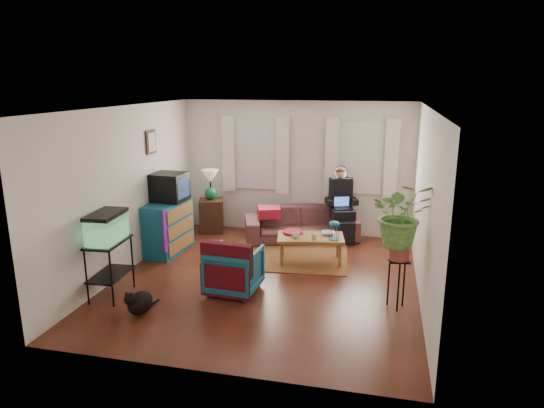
% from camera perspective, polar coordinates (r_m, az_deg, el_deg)
% --- Properties ---
extents(floor, '(4.50, 5.00, 0.01)m').
position_cam_1_polar(floor, '(7.54, -0.69, -8.87)').
color(floor, '#4F2B14').
rests_on(floor, ground).
extents(ceiling, '(4.50, 5.00, 0.01)m').
position_cam_1_polar(ceiling, '(6.93, -0.76, 11.27)').
color(ceiling, white).
rests_on(ceiling, wall_back).
extents(wall_back, '(4.50, 0.01, 2.60)m').
position_cam_1_polar(wall_back, '(9.52, 2.86, 4.24)').
color(wall_back, silver).
rests_on(wall_back, floor).
extents(wall_front, '(4.50, 0.01, 2.60)m').
position_cam_1_polar(wall_front, '(4.84, -7.82, -6.06)').
color(wall_front, silver).
rests_on(wall_front, floor).
extents(wall_left, '(0.01, 5.00, 2.60)m').
position_cam_1_polar(wall_left, '(7.95, -16.68, 1.61)').
color(wall_left, silver).
rests_on(wall_left, floor).
extents(wall_right, '(0.01, 5.00, 2.60)m').
position_cam_1_polar(wall_right, '(6.96, 17.59, -0.25)').
color(wall_right, silver).
rests_on(wall_right, floor).
extents(window_left, '(1.08, 0.04, 1.38)m').
position_cam_1_polar(window_left, '(9.63, -1.86, 5.87)').
color(window_left, white).
rests_on(window_left, wall_back).
extents(window_right, '(1.08, 0.04, 1.38)m').
position_cam_1_polar(window_right, '(9.32, 10.47, 5.36)').
color(window_right, white).
rests_on(window_right, wall_back).
extents(curtains_left, '(1.36, 0.06, 1.50)m').
position_cam_1_polar(curtains_left, '(9.55, -1.98, 5.80)').
color(curtains_left, white).
rests_on(curtains_left, wall_back).
extents(curtains_right, '(1.36, 0.06, 1.50)m').
position_cam_1_polar(curtains_right, '(9.24, 10.45, 5.28)').
color(curtains_right, white).
rests_on(curtains_right, wall_back).
extents(picture_frame, '(0.04, 0.32, 0.40)m').
position_cam_1_polar(picture_frame, '(8.56, -14.00, 7.09)').
color(picture_frame, '#3D2616').
rests_on(picture_frame, wall_left).
extents(area_rug, '(2.12, 1.76, 0.01)m').
position_cam_1_polar(area_rug, '(8.50, 2.05, -6.07)').
color(area_rug, brown).
rests_on(area_rug, floor).
extents(sofa, '(2.28, 1.46, 0.83)m').
position_cam_1_polar(sofa, '(9.26, 3.46, -1.69)').
color(sofa, brown).
rests_on(sofa, floor).
extents(seated_person, '(0.71, 0.79, 1.27)m').
position_cam_1_polar(seated_person, '(9.34, 8.13, -0.28)').
color(seated_person, black).
rests_on(seated_person, sofa).
extents(side_table, '(0.57, 0.57, 0.67)m').
position_cam_1_polar(side_table, '(9.81, -7.14, -1.35)').
color(side_table, '#412218').
rests_on(side_table, floor).
extents(table_lamp, '(0.42, 0.42, 0.61)m').
position_cam_1_polar(table_lamp, '(9.66, -7.25, 2.17)').
color(table_lamp, white).
rests_on(table_lamp, side_table).
extents(dresser, '(0.59, 1.06, 0.92)m').
position_cam_1_polar(dresser, '(8.74, -12.20, -2.67)').
color(dresser, '#116567').
rests_on(dresser, floor).
extents(crt_tv, '(0.60, 0.55, 0.49)m').
position_cam_1_polar(crt_tv, '(8.64, -11.99, 1.97)').
color(crt_tv, black).
rests_on(crt_tv, dresser).
extents(aquarium_stand, '(0.45, 0.75, 0.81)m').
position_cam_1_polar(aquarium_stand, '(7.23, -18.49, -7.24)').
color(aquarium_stand, black).
rests_on(aquarium_stand, floor).
extents(aquarium, '(0.40, 0.68, 0.43)m').
position_cam_1_polar(aquarium, '(7.03, -18.89, -2.54)').
color(aquarium, '#7FD899').
rests_on(aquarium, aquarium_stand).
extents(black_cat, '(0.36, 0.49, 0.37)m').
position_cam_1_polar(black_cat, '(6.66, -15.27, -10.91)').
color(black_cat, black).
rests_on(black_cat, floor).
extents(armchair, '(0.75, 0.71, 0.73)m').
position_cam_1_polar(armchair, '(7.04, -4.49, -7.46)').
color(armchair, '#11606B').
rests_on(armchair, floor).
extents(serape_throw, '(0.74, 0.22, 0.60)m').
position_cam_1_polar(serape_throw, '(6.74, -5.39, -7.10)').
color(serape_throw, '#9E0A0A').
rests_on(serape_throw, armchair).
extents(coffee_table, '(1.18, 0.78, 0.45)m').
position_cam_1_polar(coffee_table, '(8.18, 4.53, -5.30)').
color(coffee_table, brown).
rests_on(coffee_table, floor).
extents(cup_a, '(0.14, 0.14, 0.10)m').
position_cam_1_polar(cup_a, '(8.00, 2.80, -3.67)').
color(cup_a, white).
rests_on(cup_a, coffee_table).
extents(cup_b, '(0.11, 0.11, 0.09)m').
position_cam_1_polar(cup_b, '(7.93, 4.96, -3.89)').
color(cup_b, beige).
rests_on(cup_b, coffee_table).
extents(bowl, '(0.25, 0.25, 0.05)m').
position_cam_1_polar(bowl, '(8.21, 6.63, -3.43)').
color(bowl, white).
rests_on(bowl, coffee_table).
extents(snack_tray, '(0.39, 0.39, 0.04)m').
position_cam_1_polar(snack_tray, '(8.24, 2.47, -3.32)').
color(snack_tray, '#B21414').
rests_on(snack_tray, coffee_table).
extents(birdcage, '(0.21, 0.21, 0.32)m').
position_cam_1_polar(birdcage, '(7.94, 7.33, -3.07)').
color(birdcage, '#115B6B').
rests_on(birdcage, coffee_table).
extents(plant_stand, '(0.33, 0.33, 0.69)m').
position_cam_1_polar(plant_stand, '(6.75, 14.49, -9.03)').
color(plant_stand, black).
rests_on(plant_stand, floor).
extents(potted_plant, '(0.88, 0.79, 0.88)m').
position_cam_1_polar(potted_plant, '(6.48, 14.94, -2.34)').
color(potted_plant, '#599947').
rests_on(potted_plant, plant_stand).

